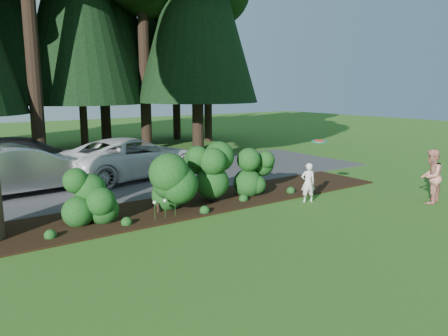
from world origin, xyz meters
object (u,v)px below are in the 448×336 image
(car_silver_wagon, at_px, (24,169))
(child, at_px, (308,183))
(adult, at_px, (431,176))
(car_white_suv, at_px, (132,158))
(frisbee, at_px, (319,141))
(car_dark_suv, at_px, (24,160))

(car_silver_wagon, height_order, child, car_silver_wagon)
(child, distance_m, adult, 3.65)
(car_white_suv, relative_size, frisbee, 12.21)
(car_silver_wagon, relative_size, adult, 2.95)
(car_white_suv, bearing_deg, car_silver_wagon, 83.63)
(car_dark_suv, bearing_deg, frisbee, -128.67)
(adult, bearing_deg, child, -52.78)
(car_dark_suv, height_order, adult, car_dark_suv)
(car_white_suv, bearing_deg, adult, -157.85)
(car_dark_suv, bearing_deg, child, -128.99)
(car_silver_wagon, xyz_separation_m, child, (6.81, -6.05, -0.23))
(car_white_suv, xyz_separation_m, frisbee, (3.12, -6.59, 1.07))
(child, xyz_separation_m, adult, (2.87, -2.23, 0.22))
(car_white_suv, xyz_separation_m, car_dark_suv, (-3.53, 1.52, 0.05))
(car_silver_wagon, bearing_deg, car_dark_suv, -15.68)
(child, height_order, adult, adult)
(car_white_suv, relative_size, child, 4.61)
(car_dark_suv, relative_size, frisbee, 12.44)
(car_silver_wagon, bearing_deg, child, -135.72)
(car_silver_wagon, distance_m, car_white_suv, 3.93)
(car_silver_wagon, bearing_deg, frisbee, -135.64)
(car_silver_wagon, relative_size, car_dark_suv, 0.86)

